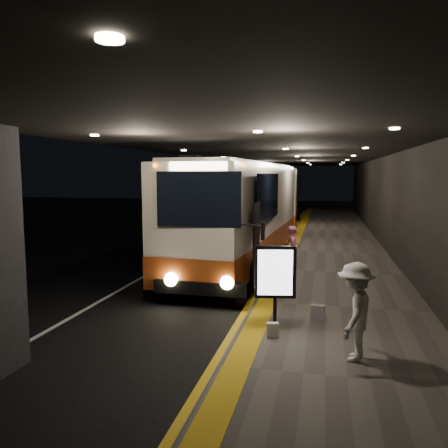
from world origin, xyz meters
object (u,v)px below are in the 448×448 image
(coach_main, at_px, (242,217))
(passenger_waiting_white, at_px, (355,311))
(passenger_boarding, at_px, (293,249))
(info_sign, at_px, (275,274))
(bag_polka, at_px, (317,313))
(stanchion_post, at_px, (267,276))
(bag_plain, at_px, (272,330))
(coach_second, at_px, (277,199))

(coach_main, bearing_deg, passenger_waiting_white, -63.81)
(passenger_boarding, bearing_deg, info_sign, -178.28)
(bag_polka, xyz_separation_m, stanchion_post, (-1.45, 1.95, 0.34))
(info_sign, bearing_deg, passenger_waiting_white, -46.69)
(bag_plain, distance_m, stanchion_post, 3.29)
(coach_main, distance_m, stanchion_post, 5.26)
(coach_second, relative_size, passenger_boarding, 7.65)
(passenger_waiting_white, height_order, bag_plain, passenger_waiting_white)
(coach_main, bearing_deg, bag_polka, -62.64)
(coach_main, relative_size, bag_plain, 40.65)
(coach_second, relative_size, stanchion_post, 11.70)
(passenger_waiting_white, distance_m, info_sign, 2.02)
(coach_main, height_order, passenger_boarding, coach_main)
(coach_second, bearing_deg, coach_main, -93.13)
(coach_second, relative_size, bag_polka, 33.14)
(coach_second, xyz_separation_m, bag_plain, (2.17, -20.98, -1.55))
(info_sign, bearing_deg, coach_second, 85.69)
(coach_main, xyz_separation_m, info_sign, (2.17, -7.66, -0.45))
(bag_polka, distance_m, stanchion_post, 2.46)
(coach_main, xyz_separation_m, passenger_waiting_white, (3.77, -8.84, -0.81))
(passenger_boarding, height_order, info_sign, info_sign)
(coach_main, height_order, info_sign, coach_main)
(passenger_waiting_white, bearing_deg, stanchion_post, -137.61)
(coach_main, xyz_separation_m, passenger_boarding, (2.15, -1.79, -0.90))
(coach_main, distance_m, bag_plain, 8.51)
(coach_second, xyz_separation_m, bag_polka, (3.07, -19.72, -1.52))
(bag_polka, bearing_deg, coach_second, 98.85)
(coach_second, bearing_deg, info_sign, -87.08)
(info_sign, relative_size, stanchion_post, 1.76)
(coach_main, relative_size, stanchion_post, 11.83)
(passenger_waiting_white, relative_size, bag_plain, 5.88)
(passenger_waiting_white, bearing_deg, coach_second, -156.15)
(info_sign, bearing_deg, bag_plain, -100.16)
(passenger_boarding, height_order, stanchion_post, passenger_boarding)
(passenger_waiting_white, distance_m, stanchion_post, 4.54)
(coach_main, bearing_deg, coach_second, 93.02)
(coach_second, relative_size, bag_plain, 40.21)
(coach_second, height_order, bag_polka, coach_second)
(bag_polka, height_order, stanchion_post, stanchion_post)
(bag_plain, bearing_deg, stanchion_post, 99.65)
(passenger_boarding, xyz_separation_m, bag_plain, (0.03, -6.29, -0.66))
(passenger_boarding, xyz_separation_m, bag_polka, (0.93, -5.02, -0.63))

